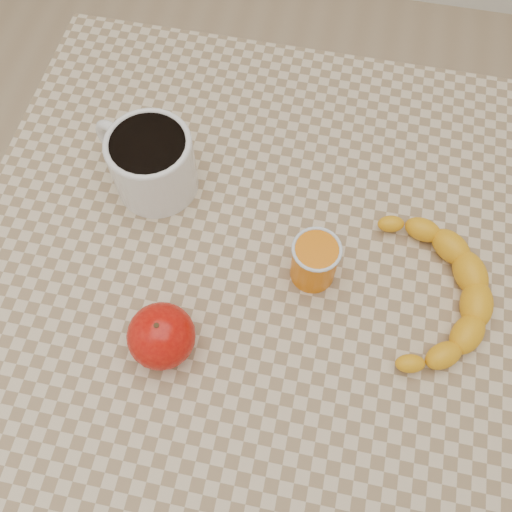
% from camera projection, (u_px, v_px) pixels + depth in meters
% --- Properties ---
extents(ground, '(3.00, 3.00, 0.00)m').
position_uv_depth(ground, '(256.00, 391.00, 1.44)').
color(ground, tan).
rests_on(ground, ground).
extents(table, '(0.80, 0.80, 0.75)m').
position_uv_depth(table, '(256.00, 288.00, 0.84)').
color(table, '#C6AF8C').
rests_on(table, ground).
extents(coffee_mug, '(0.17, 0.15, 0.10)m').
position_uv_depth(coffee_mug, '(151.00, 161.00, 0.77)').
color(coffee_mug, white).
rests_on(coffee_mug, table).
extents(orange_juice_glass, '(0.06, 0.06, 0.07)m').
position_uv_depth(orange_juice_glass, '(315.00, 261.00, 0.72)').
color(orange_juice_glass, orange).
rests_on(orange_juice_glass, table).
extents(apple, '(0.10, 0.10, 0.08)m').
position_uv_depth(apple, '(161.00, 336.00, 0.68)').
color(apple, '#960605').
rests_on(apple, table).
extents(banana, '(0.20, 0.27, 0.04)m').
position_uv_depth(banana, '(432.00, 292.00, 0.72)').
color(banana, '#EDA615').
rests_on(banana, table).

